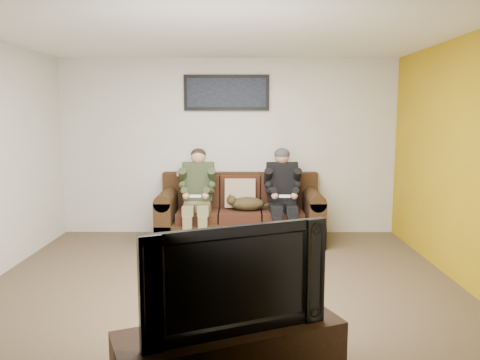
{
  "coord_description": "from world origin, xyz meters",
  "views": [
    {
      "loc": [
        0.19,
        -4.73,
        1.77
      ],
      "look_at": [
        0.17,
        1.2,
        0.95
      ],
      "focal_mm": 35.0,
      "sensor_mm": 36.0,
      "label": 1
    }
  ],
  "objects_px": {
    "television": "(231,275)",
    "sofa": "(240,215)",
    "person_left": "(198,191)",
    "cat": "(246,203)",
    "framed_poster": "(227,93)",
    "person_right": "(283,190)"
  },
  "relations": [
    {
      "from": "sofa",
      "to": "person_right",
      "type": "height_order",
      "value": "person_right"
    },
    {
      "from": "person_right",
      "to": "television",
      "type": "distance_m",
      "value": 3.65
    },
    {
      "from": "television",
      "to": "person_right",
      "type": "bearing_deg",
      "value": 57.09
    },
    {
      "from": "framed_poster",
      "to": "cat",
      "type": "bearing_deg",
      "value": -63.1
    },
    {
      "from": "person_left",
      "to": "framed_poster",
      "type": "distance_m",
      "value": 1.53
    },
    {
      "from": "person_right",
      "to": "cat",
      "type": "distance_m",
      "value": 0.54
    },
    {
      "from": "television",
      "to": "person_left",
      "type": "bearing_deg",
      "value": 75.7
    },
    {
      "from": "sofa",
      "to": "person_left",
      "type": "bearing_deg",
      "value": -161.98
    },
    {
      "from": "sofa",
      "to": "framed_poster",
      "type": "height_order",
      "value": "framed_poster"
    },
    {
      "from": "cat",
      "to": "television",
      "type": "height_order",
      "value": "television"
    },
    {
      "from": "person_right",
      "to": "television",
      "type": "relative_size",
      "value": 1.12
    },
    {
      "from": "person_right",
      "to": "cat",
      "type": "height_order",
      "value": "person_right"
    },
    {
      "from": "television",
      "to": "framed_poster",
      "type": "bearing_deg",
      "value": 69.23
    },
    {
      "from": "person_left",
      "to": "cat",
      "type": "xyz_separation_m",
      "value": [
        0.67,
        0.02,
        -0.18
      ]
    },
    {
      "from": "framed_poster",
      "to": "television",
      "type": "distance_m",
      "value": 4.37
    },
    {
      "from": "person_left",
      "to": "framed_poster",
      "type": "height_order",
      "value": "framed_poster"
    },
    {
      "from": "person_right",
      "to": "framed_poster",
      "type": "height_order",
      "value": "framed_poster"
    },
    {
      "from": "person_right",
      "to": "cat",
      "type": "bearing_deg",
      "value": 177.6
    },
    {
      "from": "sofa",
      "to": "television",
      "type": "xyz_separation_m",
      "value": [
        -0.05,
        -3.78,
        0.44
      ]
    },
    {
      "from": "framed_poster",
      "to": "television",
      "type": "relative_size",
      "value": 1.06
    },
    {
      "from": "sofa",
      "to": "framed_poster",
      "type": "relative_size",
      "value": 1.83
    },
    {
      "from": "television",
      "to": "sofa",
      "type": "bearing_deg",
      "value": 66.41
    }
  ]
}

